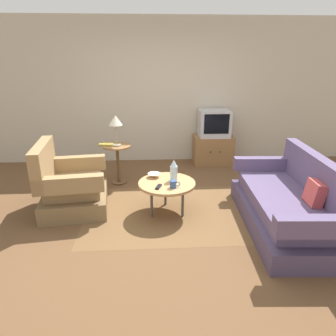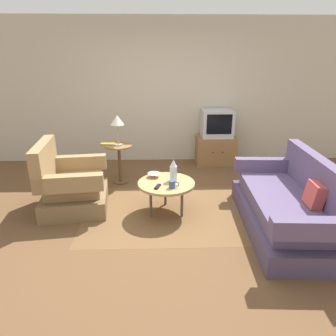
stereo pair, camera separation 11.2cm
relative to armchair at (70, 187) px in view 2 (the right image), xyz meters
The scene contains 15 objects.
ground_plane 1.37m from the armchair, 11.18° to the right, with size 16.00×16.00×0.00m, color brown.
back_wall 2.70m from the armchair, 58.41° to the left, with size 9.00×0.12×2.70m, color #BCB29E.
area_rug 1.37m from the armchair, ahead, with size 2.18×1.66×0.00m, color brown.
armchair is the anchor object (origin of this frame).
couch 2.85m from the armchair, 12.72° to the right, with size 0.98×1.93×0.89m.
coffee_table 1.33m from the armchair, ahead, with size 0.75×0.75×0.44m.
side_table 1.07m from the armchair, 57.22° to the left, with size 0.44×0.44×0.65m.
tv_stand 2.94m from the armchair, 37.63° to the left, with size 0.75×0.49×0.55m.
television 2.99m from the armchair, 37.70° to the left, with size 0.58×0.46×0.51m.
table_lamp 1.27m from the armchair, 56.61° to the left, with size 0.21×0.21×0.49m.
vase 1.44m from the armchair, ahead, with size 0.10×0.10×0.29m.
mug 1.45m from the armchair, 14.77° to the right, with size 0.13×0.08×0.10m.
bowl 1.16m from the armchair, ahead, with size 0.18×0.18×0.05m.
tv_remote_dark 1.26m from the armchair, 16.25° to the right, with size 0.09×0.16×0.02m.
book 1.04m from the armchair, 65.79° to the left, with size 0.25×0.18×0.03m.
Camera 2 is at (-0.08, -3.56, 1.98)m, focal length 32.15 mm.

